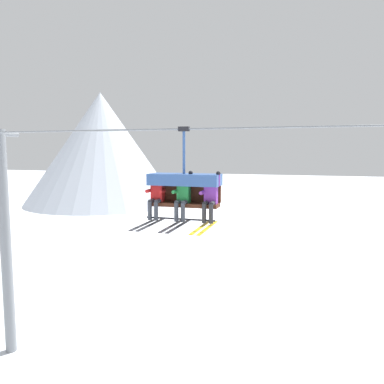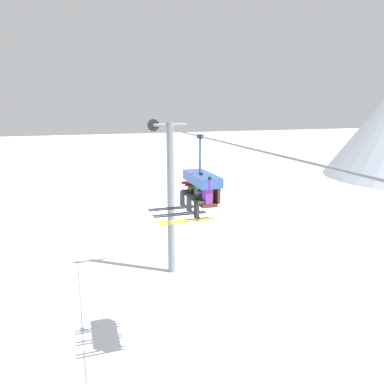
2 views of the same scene
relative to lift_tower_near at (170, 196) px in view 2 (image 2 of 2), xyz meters
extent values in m
plane|color=silver|center=(6.10, 0.02, -4.06)|extent=(200.00, 200.00, 0.00)
cylinder|color=slate|center=(0.00, 0.02, -0.23)|extent=(0.36, 0.36, 7.66)
cylinder|color=slate|center=(0.00, 0.02, 3.45)|extent=(0.16, 1.60, 0.16)
cylinder|color=black|center=(0.00, -0.78, 3.45)|extent=(0.08, 0.56, 0.56)
cylinder|color=slate|center=(7.49, -0.78, 3.45)|extent=(16.98, 0.05, 0.05)
cube|color=#512819|center=(6.63, -0.78, 1.50)|extent=(1.84, 0.48, 0.10)
cube|color=#512819|center=(6.63, -0.50, 1.77)|extent=(1.84, 0.08, 0.45)
cube|color=#335699|center=(6.63, -0.72, 2.15)|extent=(1.88, 0.68, 0.30)
cylinder|color=black|center=(6.63, -1.10, 1.17)|extent=(1.84, 0.04, 0.04)
cylinder|color=#335699|center=(6.63, -0.78, 2.85)|extent=(0.07, 0.07, 1.10)
cube|color=black|center=(6.63, -0.78, 3.45)|extent=(0.28, 0.12, 0.12)
cube|color=red|center=(5.90, -0.80, 1.81)|extent=(0.32, 0.22, 0.52)
sphere|color=#284C93|center=(5.90, -0.80, 2.17)|extent=(0.22, 0.22, 0.22)
ellipsoid|color=black|center=(5.90, -0.90, 2.17)|extent=(0.17, 0.04, 0.08)
cylinder|color=#3D424C|center=(5.81, -0.97, 1.59)|extent=(0.11, 0.34, 0.11)
cylinder|color=#3D424C|center=(5.99, -0.97, 1.59)|extent=(0.11, 0.34, 0.11)
cylinder|color=#3D424C|center=(5.81, -1.14, 1.35)|extent=(0.11, 0.11, 0.48)
cylinder|color=#3D424C|center=(5.99, -1.14, 1.35)|extent=(0.11, 0.11, 0.48)
cube|color=#232328|center=(5.81, -1.44, 1.06)|extent=(0.09, 1.70, 0.02)
cube|color=#232328|center=(5.99, -1.44, 1.06)|extent=(0.09, 1.70, 0.02)
cylinder|color=red|center=(5.71, -0.95, 1.85)|extent=(0.09, 0.30, 0.09)
cylinder|color=red|center=(6.09, -0.95, 1.85)|extent=(0.09, 0.30, 0.09)
cube|color=#23843D|center=(6.63, -0.80, 1.81)|extent=(0.32, 0.22, 0.52)
sphere|color=silver|center=(6.63, -0.80, 2.17)|extent=(0.22, 0.22, 0.22)
ellipsoid|color=black|center=(6.63, -0.90, 2.17)|extent=(0.17, 0.04, 0.08)
cylinder|color=#3D424C|center=(6.54, -0.97, 1.59)|extent=(0.11, 0.34, 0.11)
cylinder|color=#3D424C|center=(6.72, -0.97, 1.59)|extent=(0.11, 0.34, 0.11)
cylinder|color=#3D424C|center=(6.54, -1.14, 1.35)|extent=(0.11, 0.11, 0.48)
cylinder|color=#3D424C|center=(6.72, -1.14, 1.35)|extent=(0.11, 0.11, 0.48)
cube|color=#232328|center=(6.54, -1.44, 1.06)|extent=(0.09, 1.70, 0.02)
cube|color=#232328|center=(6.72, -1.44, 1.06)|extent=(0.09, 1.70, 0.02)
cylinder|color=#23843D|center=(6.44, -0.95, 1.85)|extent=(0.09, 0.30, 0.09)
cylinder|color=#23843D|center=(6.82, -0.80, 2.16)|extent=(0.09, 0.09, 0.30)
sphere|color=black|center=(6.82, -0.80, 2.33)|extent=(0.11, 0.11, 0.11)
cube|color=purple|center=(7.36, -0.80, 1.81)|extent=(0.32, 0.22, 0.52)
sphere|color=#284C93|center=(7.36, -0.80, 2.17)|extent=(0.22, 0.22, 0.22)
ellipsoid|color=black|center=(7.36, -0.90, 2.17)|extent=(0.17, 0.04, 0.08)
cylinder|color=#2D2D33|center=(7.27, -0.97, 1.59)|extent=(0.11, 0.34, 0.11)
cylinder|color=#2D2D33|center=(7.45, -0.97, 1.59)|extent=(0.11, 0.34, 0.11)
cylinder|color=#2D2D33|center=(7.27, -1.14, 1.35)|extent=(0.11, 0.11, 0.48)
cylinder|color=#2D2D33|center=(7.45, -1.14, 1.35)|extent=(0.11, 0.11, 0.48)
cube|color=gold|center=(7.27, -1.44, 1.06)|extent=(0.09, 1.70, 0.02)
cube|color=gold|center=(7.45, -1.44, 1.06)|extent=(0.09, 1.70, 0.02)
cylinder|color=purple|center=(7.17, -0.95, 1.85)|extent=(0.09, 0.30, 0.09)
cylinder|color=purple|center=(7.55, -0.80, 2.16)|extent=(0.09, 0.09, 0.30)
sphere|color=black|center=(7.55, -0.80, 2.33)|extent=(0.11, 0.11, 0.11)
camera|label=1|loc=(9.65, -9.98, 2.90)|focal=35.00mm
camera|label=2|loc=(17.40, -4.56, 4.40)|focal=35.00mm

